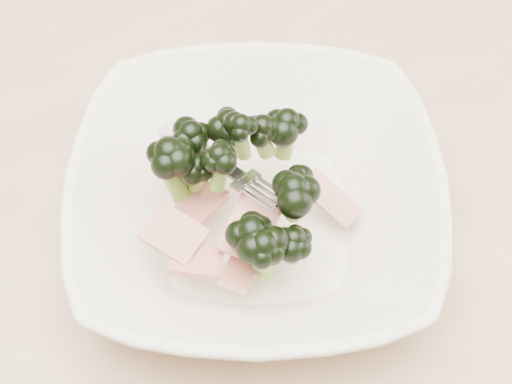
% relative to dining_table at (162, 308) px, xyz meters
% --- Properties ---
extents(dining_table, '(1.20, 0.80, 0.75)m').
position_rel_dining_table_xyz_m(dining_table, '(0.00, 0.00, 0.00)').
color(dining_table, tan).
rests_on(dining_table, ground).
extents(broccoli_dish, '(0.40, 0.40, 0.11)m').
position_rel_dining_table_xyz_m(broccoli_dish, '(0.09, -0.01, 0.14)').
color(broccoli_dish, beige).
rests_on(broccoli_dish, dining_table).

